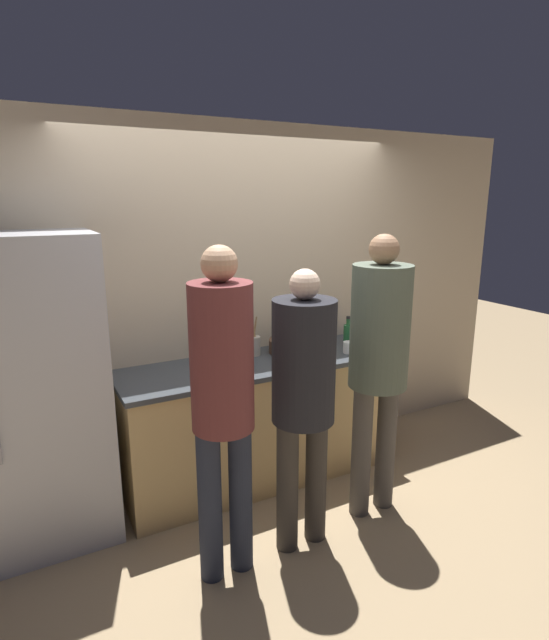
{
  "coord_description": "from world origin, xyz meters",
  "views": [
    {
      "loc": [
        -1.52,
        -2.72,
        2.07
      ],
      "look_at": [
        0.0,
        0.15,
        1.27
      ],
      "focal_mm": 28.0,
      "sensor_mm": 36.0,
      "label": 1
    }
  ],
  "objects_px": {
    "cup_white": "(348,347)",
    "potted_plant": "(230,344)",
    "person_right": "(379,350)",
    "refrigerator": "(39,394)",
    "person_left": "(223,391)",
    "bottle_green": "(348,334)",
    "person_center": "(303,386)",
    "utensil_crock": "(254,345)",
    "fruit_bowl": "(293,346)"
  },
  "relations": [
    {
      "from": "person_center",
      "to": "bottle_green",
      "type": "height_order",
      "value": "person_center"
    },
    {
      "from": "person_right",
      "to": "cup_white",
      "type": "height_order",
      "value": "person_right"
    },
    {
      "from": "person_left",
      "to": "bottle_green",
      "type": "xyz_separation_m",
      "value": [
        1.42,
        0.84,
        -0.08
      ]
    },
    {
      "from": "utensil_crock",
      "to": "person_left",
      "type": "bearing_deg",
      "value": -123.73
    },
    {
      "from": "person_right",
      "to": "utensil_crock",
      "type": "xyz_separation_m",
      "value": [
        -0.45,
        0.88,
        -0.13
      ]
    },
    {
      "from": "person_left",
      "to": "fruit_bowl",
      "type": "relative_size",
      "value": 5.1
    },
    {
      "from": "person_left",
      "to": "cup_white",
      "type": "relative_size",
      "value": 21.0
    },
    {
      "from": "cup_white",
      "to": "person_right",
      "type": "bearing_deg",
      "value": -108.81
    },
    {
      "from": "refrigerator",
      "to": "fruit_bowl",
      "type": "height_order",
      "value": "refrigerator"
    },
    {
      "from": "refrigerator",
      "to": "cup_white",
      "type": "distance_m",
      "value": 2.14
    },
    {
      "from": "person_center",
      "to": "bottle_green",
      "type": "xyz_separation_m",
      "value": [
        0.92,
        0.83,
        -0.01
      ]
    },
    {
      "from": "utensil_crock",
      "to": "cup_white",
      "type": "distance_m",
      "value": 0.72
    },
    {
      "from": "person_left",
      "to": "person_center",
      "type": "bearing_deg",
      "value": 1.61
    },
    {
      "from": "person_left",
      "to": "potted_plant",
      "type": "relative_size",
      "value": 7.31
    },
    {
      "from": "bottle_green",
      "to": "potted_plant",
      "type": "relative_size",
      "value": 0.93
    },
    {
      "from": "person_left",
      "to": "person_right",
      "type": "height_order",
      "value": "person_right"
    },
    {
      "from": "refrigerator",
      "to": "bottle_green",
      "type": "distance_m",
      "value": 2.25
    },
    {
      "from": "refrigerator",
      "to": "utensil_crock",
      "type": "distance_m",
      "value": 1.48
    },
    {
      "from": "person_right",
      "to": "potted_plant",
      "type": "height_order",
      "value": "person_right"
    },
    {
      "from": "refrigerator",
      "to": "bottle_green",
      "type": "bearing_deg",
      "value": 0.59
    },
    {
      "from": "refrigerator",
      "to": "potted_plant",
      "type": "distance_m",
      "value": 1.26
    },
    {
      "from": "bottle_green",
      "to": "potted_plant",
      "type": "height_order",
      "value": "potted_plant"
    },
    {
      "from": "person_center",
      "to": "utensil_crock",
      "type": "xyz_separation_m",
      "value": [
        0.14,
        0.95,
        -0.02
      ]
    },
    {
      "from": "person_left",
      "to": "person_center",
      "type": "distance_m",
      "value": 0.5
    },
    {
      "from": "bottle_green",
      "to": "cup_white",
      "type": "bearing_deg",
      "value": -124.85
    },
    {
      "from": "fruit_bowl",
      "to": "cup_white",
      "type": "relative_size",
      "value": 4.12
    },
    {
      "from": "bottle_green",
      "to": "refrigerator",
      "type": "bearing_deg",
      "value": -179.41
    },
    {
      "from": "person_center",
      "to": "cup_white",
      "type": "height_order",
      "value": "person_center"
    },
    {
      "from": "refrigerator",
      "to": "utensil_crock",
      "type": "relative_size",
      "value": 6.32
    },
    {
      "from": "person_right",
      "to": "utensil_crock",
      "type": "relative_size",
      "value": 6.24
    },
    {
      "from": "cup_white",
      "to": "potted_plant",
      "type": "xyz_separation_m",
      "value": [
        -0.88,
        0.23,
        0.09
      ]
    },
    {
      "from": "cup_white",
      "to": "utensil_crock",
      "type": "bearing_deg",
      "value": 156.12
    },
    {
      "from": "person_right",
      "to": "cup_white",
      "type": "distance_m",
      "value": 0.64
    },
    {
      "from": "fruit_bowl",
      "to": "person_left",
      "type": "bearing_deg",
      "value": -136.46
    },
    {
      "from": "person_right",
      "to": "fruit_bowl",
      "type": "xyz_separation_m",
      "value": [
        -0.16,
        0.8,
        -0.16
      ]
    },
    {
      "from": "person_right",
      "to": "person_left",
      "type": "bearing_deg",
      "value": -175.63
    },
    {
      "from": "person_center",
      "to": "person_right",
      "type": "relative_size",
      "value": 0.91
    },
    {
      "from": "person_right",
      "to": "bottle_green",
      "type": "height_order",
      "value": "person_right"
    },
    {
      "from": "person_left",
      "to": "person_right",
      "type": "distance_m",
      "value": 1.1
    },
    {
      "from": "refrigerator",
      "to": "cup_white",
      "type": "xyz_separation_m",
      "value": [
        2.13,
        -0.15,
        0.02
      ]
    },
    {
      "from": "person_center",
      "to": "utensil_crock",
      "type": "distance_m",
      "value": 0.96
    },
    {
      "from": "fruit_bowl",
      "to": "bottle_green",
      "type": "bearing_deg",
      "value": -5.08
    },
    {
      "from": "potted_plant",
      "to": "cup_white",
      "type": "bearing_deg",
      "value": -14.59
    },
    {
      "from": "fruit_bowl",
      "to": "cup_white",
      "type": "bearing_deg",
      "value": -30.88
    },
    {
      "from": "fruit_bowl",
      "to": "utensil_crock",
      "type": "bearing_deg",
      "value": 165.95
    },
    {
      "from": "refrigerator",
      "to": "person_right",
      "type": "relative_size",
      "value": 1.01
    },
    {
      "from": "utensil_crock",
      "to": "bottle_green",
      "type": "relative_size",
      "value": 1.26
    },
    {
      "from": "person_center",
      "to": "person_right",
      "type": "bearing_deg",
      "value": 6.66
    },
    {
      "from": "bottle_green",
      "to": "potted_plant",
      "type": "bearing_deg",
      "value": 176.88
    },
    {
      "from": "person_center",
      "to": "person_right",
      "type": "xyz_separation_m",
      "value": [
        0.6,
        0.07,
        0.11
      ]
    }
  ]
}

